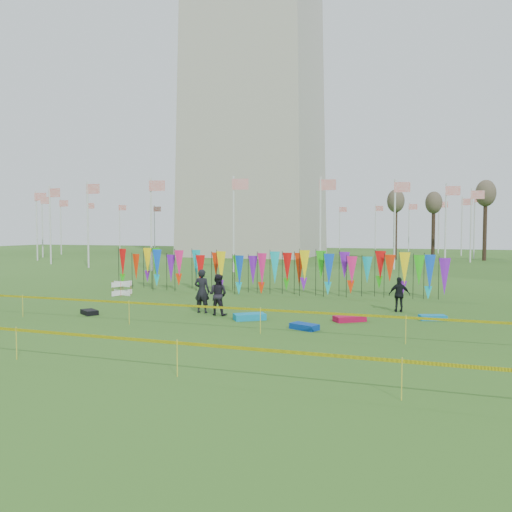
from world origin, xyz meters
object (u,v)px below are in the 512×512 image
(kite_bag_red, at_px, (350,319))
(kite_bag_black, at_px, (89,312))
(box_kite, at_px, (122,288))
(kite_bag_turquoise, at_px, (250,317))
(kite_bag_teal, at_px, (433,317))
(person_right, at_px, (399,295))
(person_left, at_px, (202,291))
(person_mid, at_px, (218,295))
(kite_bag_blue, at_px, (304,327))

(kite_bag_red, relative_size, kite_bag_black, 1.42)
(box_kite, relative_size, kite_bag_red, 0.64)
(kite_bag_turquoise, distance_m, kite_bag_teal, 7.18)
(person_right, bearing_deg, person_left, 9.05)
(box_kite, relative_size, kite_bag_teal, 0.75)
(box_kite, bearing_deg, kite_bag_red, -16.48)
(kite_bag_turquoise, relative_size, kite_bag_teal, 1.20)
(box_kite, distance_m, person_mid, 8.43)
(person_left, relative_size, kite_bag_red, 1.56)
(box_kite, height_order, kite_bag_teal, box_kite)
(kite_bag_teal, bearing_deg, kite_bag_blue, -141.56)
(kite_bag_turquoise, height_order, kite_bag_red, kite_bag_turquoise)
(kite_bag_blue, bearing_deg, person_right, 59.11)
(person_mid, relative_size, kite_bag_blue, 1.74)
(kite_bag_red, bearing_deg, box_kite, 163.52)
(kite_bag_red, bearing_deg, kite_bag_teal, 24.32)
(person_left, height_order, person_mid, person_left)
(person_right, bearing_deg, kite_bag_turquoise, 23.80)
(kite_bag_turquoise, distance_m, kite_bag_red, 3.88)
(box_kite, xyz_separation_m, kite_bag_turquoise, (8.96, -4.67, -0.26))
(person_mid, xyz_separation_m, kite_bag_black, (-5.14, -1.58, -0.76))
(person_mid, bearing_deg, person_left, -16.84)
(kite_bag_blue, distance_m, kite_bag_red, 2.44)
(kite_bag_turquoise, bearing_deg, person_left, 159.93)
(person_left, relative_size, kite_bag_blue, 1.90)
(kite_bag_blue, xyz_separation_m, kite_bag_black, (-9.22, 0.17, -0.01))
(box_kite, xyz_separation_m, kite_bag_blue, (11.44, -5.83, -0.28))
(kite_bag_black, bearing_deg, box_kite, 111.38)
(kite_bag_red, bearing_deg, person_mid, -176.68)
(person_left, distance_m, person_mid, 0.92)
(kite_bag_red, distance_m, kite_bag_black, 10.69)
(person_mid, bearing_deg, kite_bag_blue, 159.29)
(person_mid, distance_m, kite_bag_turquoise, 1.86)
(kite_bag_teal, bearing_deg, box_kite, 171.36)
(box_kite, distance_m, person_left, 7.53)
(kite_bag_red, xyz_separation_m, kite_bag_black, (-10.52, -1.90, -0.01))
(person_right, distance_m, kite_bag_teal, 2.16)
(kite_bag_black, bearing_deg, kite_bag_teal, 13.56)
(person_left, bearing_deg, box_kite, -32.07)
(person_left, distance_m, kite_bag_blue, 5.41)
(box_kite, distance_m, kite_bag_turquoise, 10.11)
(kite_bag_red, bearing_deg, kite_bag_blue, -122.10)
(box_kite, height_order, kite_bag_red, box_kite)
(box_kite, distance_m, kite_bag_blue, 12.84)
(kite_bag_blue, bearing_deg, kite_bag_black, 178.94)
(person_right, height_order, kite_bag_turquoise, person_right)
(person_mid, relative_size, kite_bag_red, 1.43)
(person_right, bearing_deg, kite_bag_blue, 47.80)
(person_mid, xyz_separation_m, kite_bag_red, (5.37, 0.31, -0.74))
(person_right, xyz_separation_m, kite_bag_teal, (1.34, -1.56, -0.65))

